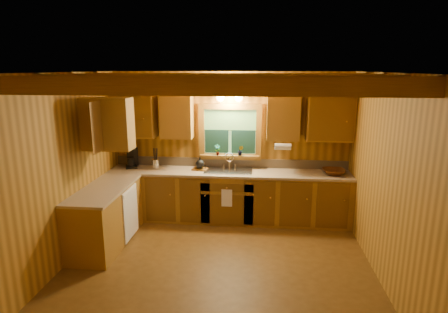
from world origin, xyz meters
name	(u,v)px	position (x,y,z in m)	size (l,w,h in m)	color
room	(218,174)	(0.00, 0.00, 1.30)	(4.20, 4.20, 4.20)	brown
ceiling_beams	(218,82)	(0.00, 0.00, 2.49)	(4.20, 2.54, 0.18)	brown
base_cabinets	(198,202)	(-0.49, 1.28, 0.43)	(4.20, 2.22, 0.86)	olive
countertop	(199,176)	(-0.48, 1.29, 0.88)	(4.20, 2.24, 0.04)	tan
backsplash	(230,163)	(0.00, 1.89, 0.98)	(4.20, 0.02, 0.16)	#9D8869
dishwasher_panel	(131,213)	(-1.47, 0.68, 0.43)	(0.02, 0.60, 0.80)	white
upper_cabinets	(194,118)	(-0.56, 1.42, 1.84)	(4.19, 1.77, 0.78)	olive
window	(230,133)	(0.00, 1.87, 1.53)	(1.12, 0.08, 1.00)	brown
window_sill	(230,156)	(0.00, 1.82, 1.12)	(1.06, 0.14, 0.04)	brown
wall_sconce	(230,97)	(0.00, 1.75, 2.16)	(0.45, 0.21, 0.17)	black
paper_towel_roll	(283,147)	(0.92, 1.53, 1.37)	(0.11, 0.11, 0.27)	white
dish_towel	(227,198)	(0.00, 1.26, 0.52)	(0.18, 0.01, 0.30)	white
sink	(229,173)	(0.00, 1.60, 0.86)	(0.82, 0.48, 0.43)	silver
coffee_maker	(132,158)	(-1.77, 1.70, 1.08)	(0.20, 0.26, 0.36)	black
utensil_crock	(155,163)	(-1.32, 1.66, 0.99)	(0.13, 0.13, 0.37)	silver
cutting_board	(200,169)	(-0.51, 1.64, 0.91)	(0.26, 0.19, 0.02)	brown
teakettle	(200,164)	(-0.51, 1.64, 1.00)	(0.16, 0.16, 0.20)	black
wicker_basket	(334,172)	(1.79, 1.56, 0.95)	(0.38, 0.38, 0.09)	#48230C
potted_plant_left	(217,150)	(-0.21, 1.78, 1.24)	(0.10, 0.07, 0.19)	brown
potted_plant_right	(240,151)	(0.19, 1.78, 1.23)	(0.10, 0.08, 0.18)	brown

